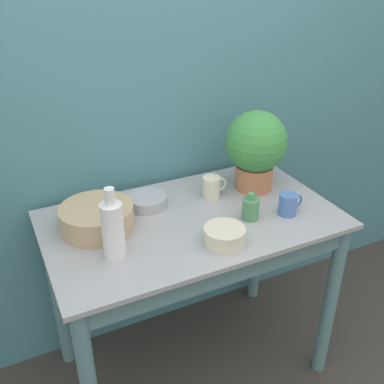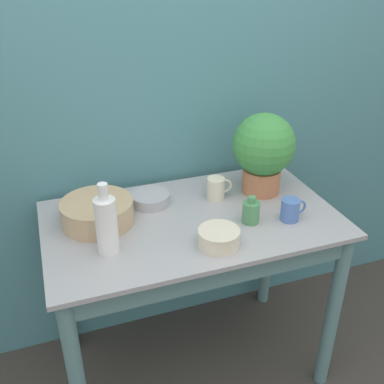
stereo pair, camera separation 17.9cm
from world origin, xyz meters
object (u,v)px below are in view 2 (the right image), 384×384
object	(u,v)px
potted_plant	(264,150)
bottle_short	(251,212)
bowl_small_cream	(219,238)
mug_blue	(291,210)
bottle_tall	(106,224)
bowl_small_steel	(150,199)
mug_cream	(216,188)
bowl_wash_large	(97,212)

from	to	relation	value
potted_plant	bottle_short	bearing A→B (deg)	-125.41
bottle_short	bowl_small_cream	size ratio (longest dim) A/B	0.74
bottle_short	bowl_small_cream	bearing A→B (deg)	-149.69
mug_blue	bowl_small_cream	size ratio (longest dim) A/B	0.71
bottle_tall	bottle_short	distance (m)	0.58
bowl_small_cream	bowl_small_steel	size ratio (longest dim) A/B	0.93
bottle_tall	potted_plant	bearing A→B (deg)	17.55
bowl_small_cream	bowl_small_steel	bearing A→B (deg)	112.74
potted_plant	bowl_small_steel	world-z (taller)	potted_plant
bottle_tall	bowl_small_cream	bearing A→B (deg)	-13.98
mug_cream	bowl_small_cream	distance (m)	0.36
potted_plant	bowl_small_steel	distance (m)	0.54
bowl_small_cream	mug_blue	bearing A→B (deg)	11.47
bowl_wash_large	mug_cream	xyz separation A→B (m)	(0.52, 0.03, 0.00)
bottle_tall	mug_cream	distance (m)	0.57
bottle_short	bowl_small_cream	distance (m)	0.21
bottle_tall	bowl_small_steel	xyz separation A→B (m)	(0.23, 0.29, -0.09)
potted_plant	mug_cream	size ratio (longest dim) A/B	3.16
mug_blue	bowl_small_cream	xyz separation A→B (m)	(-0.34, -0.07, -0.01)
bottle_tall	bowl_small_steel	bearing A→B (deg)	51.27
bowl_wash_large	mug_blue	bearing A→B (deg)	-17.77
potted_plant	bottle_short	size ratio (longest dim) A/B	3.16
bottle_short	mug_cream	xyz separation A→B (m)	(-0.06, 0.23, 0.00)
potted_plant	mug_blue	bearing A→B (deg)	-89.78
bowl_small_cream	bowl_small_steel	world-z (taller)	bowl_small_cream
bottle_tall	mug_blue	distance (m)	0.74
mug_blue	potted_plant	bearing A→B (deg)	90.22
bottle_short	mug_blue	size ratio (longest dim) A/B	1.04
bowl_small_cream	bowl_wash_large	bearing A→B (deg)	142.44
bowl_wash_large	mug_blue	size ratio (longest dim) A/B	2.59
mug_cream	bowl_small_cream	world-z (taller)	mug_cream
bottle_short	bottle_tall	bearing A→B (deg)	-179.15
potted_plant	mug_blue	size ratio (longest dim) A/B	3.28
bowl_wash_large	bottle_tall	xyz separation A→B (m)	(0.01, -0.21, 0.07)
potted_plant	mug_cream	xyz separation A→B (m)	(-0.21, 0.01, -0.16)
bottle_tall	mug_cream	world-z (taller)	bottle_tall
bowl_small_cream	bottle_tall	bearing A→B (deg)	166.02
mug_cream	bowl_small_cream	size ratio (longest dim) A/B	0.74
mug_cream	bowl_small_steel	bearing A→B (deg)	170.02
bottle_short	mug_cream	world-z (taller)	bottle_short
bottle_short	bowl_small_steel	world-z (taller)	bottle_short
potted_plant	bowl_small_cream	bearing A→B (deg)	-135.94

